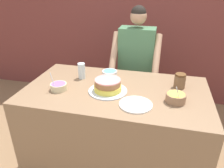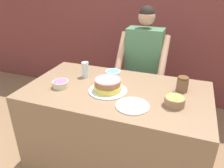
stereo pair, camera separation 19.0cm
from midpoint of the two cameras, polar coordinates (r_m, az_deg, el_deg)
wall_back at (r=3.38m, az=12.32°, el=16.68°), size 10.00×0.05×2.60m
counter at (r=2.21m, az=3.52°, el=-11.94°), size 1.65×0.92×0.91m
person_baker at (r=2.65m, az=10.30°, el=5.80°), size 0.56×0.45×1.55m
cake at (r=1.91m, az=1.73°, el=-0.54°), size 0.34×0.34×0.12m
frosting_bowl_blue at (r=2.18m, az=2.74°, el=2.58°), size 0.15×0.15×0.08m
frosting_bowl_yellow at (r=1.79m, az=18.99°, el=-4.30°), size 0.16×0.16×0.16m
frosting_bowl_purple at (r=2.02m, az=-10.69°, el=0.00°), size 0.15×0.15×0.18m
drinking_glass at (r=2.18m, az=-4.54°, el=3.70°), size 0.07×0.07×0.16m
ceramic_plate at (r=1.72m, az=8.53°, el=-5.74°), size 0.26×0.26×0.01m
stoneware_jar at (r=2.03m, az=20.51°, el=-0.13°), size 0.10×0.10×0.13m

